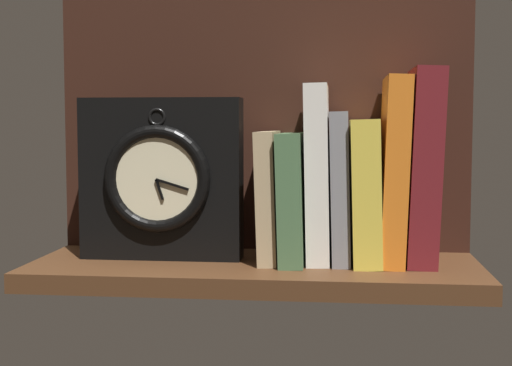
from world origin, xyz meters
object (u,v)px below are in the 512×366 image
book_tan_shortstories (269,196)px  book_white_catcher (318,173)px  book_yellow_seinlanguage (365,191)px  framed_clock (161,179)px  book_maroon_dawkins (422,166)px  book_gray_chess (340,187)px  book_green_romantic (292,197)px  book_orange_pandolfini (393,170)px

book_tan_shortstories → book_white_catcher: book_white_catcher is taller
book_white_catcher → book_yellow_seinlanguage: (6.36, 0.00, -2.30)cm
framed_clock → book_maroon_dawkins: bearing=2.1°
book_gray_chess → book_tan_shortstories: bearing=180.0°
book_white_catcher → book_maroon_dawkins: book_maroon_dawkins is taller
book_white_catcher → framed_clock: bearing=-176.5°
book_white_catcher → book_maroon_dawkins: size_ratio=0.92×
framed_clock → book_green_romantic: bearing=4.1°
framed_clock → book_yellow_seinlanguage: bearing=2.7°
book_green_romantic → framed_clock: 18.12cm
book_tan_shortstories → book_green_romantic: size_ratio=1.01×
book_tan_shortstories → book_white_catcher: size_ratio=0.74×
book_tan_shortstories → book_yellow_seinlanguage: (12.92, 0.00, 0.80)cm
book_tan_shortstories → book_maroon_dawkins: (20.41, 0.00, 4.12)cm
book_white_catcher → book_maroon_dawkins: 13.89cm
book_gray_chess → book_yellow_seinlanguage: book_gray_chess is taller
book_tan_shortstories → book_gray_chess: (9.57, 0.00, 1.29)cm
book_white_catcher → book_yellow_seinlanguage: bearing=0.0°
book_yellow_seinlanguage → book_white_catcher: bearing=-180.0°
book_yellow_seinlanguage → framed_clock: 27.76cm
book_tan_shortstories → book_yellow_seinlanguage: size_ratio=0.92×
book_green_romantic → framed_clock: (-17.91, -1.29, 2.42)cm
book_maroon_dawkins → framed_clock: size_ratio=1.17×
book_green_romantic → book_gray_chess: book_gray_chess is taller
book_maroon_dawkins → book_white_catcher: bearing=-180.0°
book_green_romantic → book_white_catcher: size_ratio=0.73×
book_tan_shortstories → framed_clock: framed_clock is taller
book_white_catcher → book_yellow_seinlanguage: 6.77cm
book_gray_chess → book_yellow_seinlanguage: size_ratio=1.05×
book_tan_shortstories → book_green_romantic: bearing=0.0°
book_white_catcher → book_tan_shortstories: bearing=180.0°
book_tan_shortstories → book_maroon_dawkins: size_ratio=0.68×
book_gray_chess → book_maroon_dawkins: (10.85, 0.00, 2.82)cm
book_white_catcher → framed_clock: (-21.33, -1.29, -0.79)cm
book_yellow_seinlanguage → book_maroon_dawkins: (7.49, 0.00, 3.32)cm
book_tan_shortstories → book_maroon_dawkins: bearing=0.0°
book_tan_shortstories → book_white_catcher: (6.56, -0.00, 3.10)cm
book_gray_chess → framed_clock: (-24.34, -1.29, 1.01)cm
book_gray_chess → book_white_catcher: bearing=-180.0°
framed_clock → book_gray_chess: bearing=3.0°
book_orange_pandolfini → framed_clock: bearing=-177.6°
book_green_romantic → book_gray_chess: (6.42, 0.00, 1.41)cm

